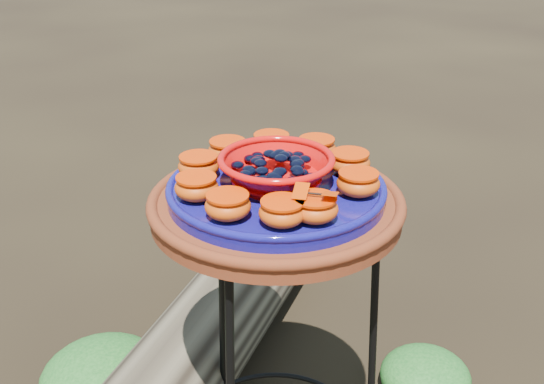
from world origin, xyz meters
TOP-DOWN VIEW (x-y plane):
  - plant_stand at (0.00, 0.00)m, footprint 0.44×0.44m
  - terracotta_saucer at (0.00, 0.00)m, footprint 0.47×0.47m
  - cobalt_plate at (0.00, 0.00)m, footprint 0.40×0.40m
  - red_bowl at (0.00, 0.00)m, footprint 0.20×0.20m
  - glass_gems at (0.00, 0.00)m, footprint 0.16×0.16m
  - orange_half_0 at (-0.03, -0.15)m, footprint 0.08×0.08m
  - orange_half_1 at (0.09, -0.12)m, footprint 0.08×0.08m
  - orange_half_2 at (0.15, -0.04)m, footprint 0.08×0.08m
  - orange_half_3 at (0.14, 0.05)m, footprint 0.08×0.08m
  - orange_half_4 at (0.08, 0.13)m, footprint 0.08×0.08m
  - orange_half_5 at (-0.01, 0.15)m, footprint 0.08×0.08m
  - orange_half_6 at (-0.09, 0.12)m, footprint 0.08×0.08m
  - orange_half_7 at (-0.15, 0.04)m, footprint 0.08×0.08m
  - orange_half_8 at (-0.14, -0.05)m, footprint 0.08×0.08m
  - orange_half_9 at (-0.08, -0.13)m, footprint 0.08×0.08m
  - butterfly at (-0.03, -0.15)m, footprint 0.10×0.10m
  - driftwood_log at (0.23, 0.51)m, footprint 1.38×1.09m
  - foliage_right at (0.50, 0.00)m, footprint 0.24×0.24m
  - foliage_back at (-0.20, 0.48)m, footprint 0.33×0.33m

SIDE VIEW (x-z plane):
  - foliage_right at x=0.50m, z-range 0.00..0.12m
  - foliage_back at x=-0.20m, z-range 0.00..0.17m
  - driftwood_log at x=0.23m, z-range 0.00..0.26m
  - plant_stand at x=0.00m, z-range 0.00..0.70m
  - terracotta_saucer at x=0.00m, z-range 0.70..0.74m
  - cobalt_plate at x=0.00m, z-range 0.74..0.76m
  - orange_half_0 at x=-0.03m, z-range 0.76..0.81m
  - orange_half_1 at x=0.09m, z-range 0.76..0.81m
  - orange_half_2 at x=0.15m, z-range 0.76..0.81m
  - orange_half_3 at x=0.14m, z-range 0.76..0.81m
  - orange_half_4 at x=0.08m, z-range 0.76..0.81m
  - orange_half_5 at x=-0.01m, z-range 0.76..0.81m
  - orange_half_6 at x=-0.09m, z-range 0.76..0.81m
  - orange_half_7 at x=-0.15m, z-range 0.76..0.81m
  - orange_half_8 at x=-0.14m, z-range 0.76..0.81m
  - orange_half_9 at x=-0.08m, z-range 0.76..0.81m
  - red_bowl at x=0.00m, z-range 0.76..0.82m
  - butterfly at x=-0.03m, z-range 0.81..0.82m
  - glass_gems at x=0.00m, z-range 0.82..0.85m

